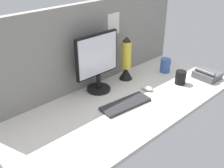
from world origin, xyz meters
TOP-DOWN VIEW (x-y plane):
  - ground_plane at (0.00, 0.00)cm, footprint 180.00×80.00cm
  - cubicle_wall_back at (0.03, 37.50)cm, footprint 180.00×5.50cm
  - monitor at (-3.24, 25.12)cm, footprint 36.98×18.00cm
  - keyboard at (-3.59, -4.76)cm, footprint 38.13×16.71cm
  - mouse at (23.81, -0.82)cm, footprint 6.76×10.23cm
  - mug_ceramic_blue at (60.19, 9.76)cm, footprint 12.37×8.43cm
  - mug_black_travel at (51.31, -11.86)cm, footprint 8.38×8.38cm
  - lava_lamp at (25.77, 23.94)cm, footprint 11.06×11.06cm
  - desk_phone at (75.36, -21.60)cm, footprint 17.83×19.74cm

SIDE VIEW (x-z plane):
  - ground_plane at x=0.00cm, z-range -3.00..0.00cm
  - keyboard at x=-3.59cm, z-range 0.00..2.00cm
  - mouse at x=23.81cm, z-range 0.00..3.40cm
  - desk_phone at x=75.36cm, z-range -1.21..7.59cm
  - mug_black_travel at x=51.31cm, z-range 0.00..10.74cm
  - mug_ceramic_blue at x=60.19cm, z-range 0.03..12.01cm
  - lava_lamp at x=25.77cm, z-range -2.91..33.29cm
  - monitor at x=-3.24cm, z-range 1.88..46.10cm
  - cubicle_wall_back at x=0.03cm, z-range 0.02..63.85cm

